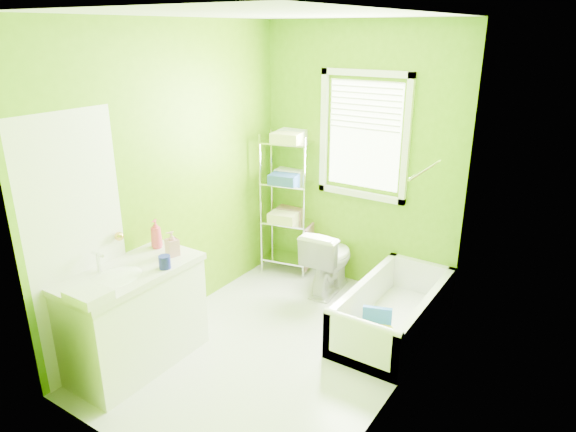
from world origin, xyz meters
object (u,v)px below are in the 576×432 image
Objects in this scene: bathtub at (392,318)px; wire_shelf_unit at (289,188)px; toilet at (329,259)px; vanity at (134,314)px.

wire_shelf_unit is (-1.44, 0.56, 0.79)m from bathtub.
wire_shelf_unit is (-0.60, 0.18, 0.60)m from toilet.
wire_shelf_unit is at bearing -21.83° from toilet.
vanity is 2.13m from wire_shelf_unit.
toilet is at bearing -16.92° from wire_shelf_unit.
toilet is 0.62× the size of vanity.
vanity is at bearing -134.98° from bathtub.
vanity is at bearing -92.03° from wire_shelf_unit.
bathtub is 2.02× the size of toilet.
wire_shelf_unit reaches higher than toilet.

